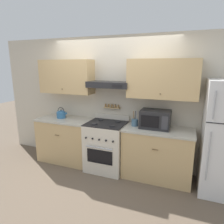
{
  "coord_description": "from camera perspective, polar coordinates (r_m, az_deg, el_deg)",
  "views": [
    {
      "loc": [
        1.41,
        -3.06,
        2.0
      ],
      "look_at": [
        0.12,
        0.26,
        1.17
      ],
      "focal_mm": 32.0,
      "sensor_mm": 36.0,
      "label": 1
    }
  ],
  "objects": [
    {
      "name": "ground_plane",
      "position": [
        3.92,
        -3.19,
        -17.5
      ],
      "size": [
        16.0,
        16.0,
        0.0
      ],
      "primitive_type": "plane",
      "color": "brown"
    },
    {
      "name": "counter_right",
      "position": [
        3.74,
        12.82,
        -11.49
      ],
      "size": [
        1.21,
        0.62,
        0.92
      ],
      "color": "tan",
      "rests_on": "ground_plane"
    },
    {
      "name": "wall_back",
      "position": [
        3.94,
        0.19,
        5.06
      ],
      "size": [
        5.2,
        0.46,
        2.55
      ],
      "color": "beige",
      "rests_on": "ground_plane"
    },
    {
      "name": "stove_range",
      "position": [
        3.94,
        -1.59,
        -9.65
      ],
      "size": [
        0.73,
        0.68,
        1.03
      ],
      "color": "beige",
      "rests_on": "ground_plane"
    },
    {
      "name": "tea_kettle",
      "position": [
        4.34,
        -14.31,
        -0.52
      ],
      "size": [
        0.24,
        0.19,
        0.23
      ],
      "color": "teal",
      "rests_on": "counter_left"
    },
    {
      "name": "counter_left",
      "position": [
        4.39,
        -12.92,
        -7.68
      ],
      "size": [
        1.15,
        0.62,
        0.92
      ],
      "color": "tan",
      "rests_on": "ground_plane"
    },
    {
      "name": "utensil_crock",
      "position": [
        3.68,
        6.51,
        -2.89
      ],
      "size": [
        0.12,
        0.12,
        0.28
      ],
      "color": "slate",
      "rests_on": "counter_right"
    },
    {
      "name": "microwave",
      "position": [
        3.6,
        12.24,
        -2.02
      ],
      "size": [
        0.51,
        0.38,
        0.32
      ],
      "color": "#232326",
      "rests_on": "counter_right"
    }
  ]
}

